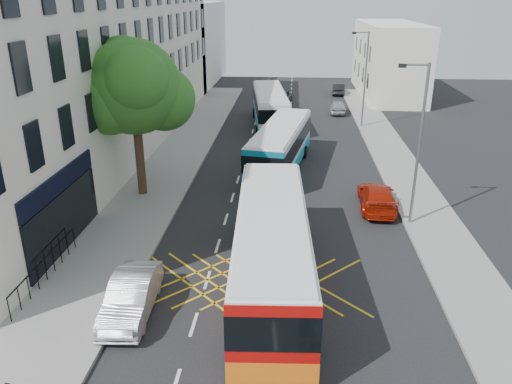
% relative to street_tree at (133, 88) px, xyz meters
% --- Properties ---
extents(pavement_left, '(5.00, 70.00, 0.15)m').
position_rel_street_tree_xyz_m(pavement_left, '(0.01, 0.03, -6.22)').
color(pavement_left, gray).
rests_on(pavement_left, ground).
extents(pavement_right, '(3.00, 70.00, 0.15)m').
position_rel_street_tree_xyz_m(pavement_right, '(16.01, 0.03, -6.22)').
color(pavement_right, gray).
rests_on(pavement_right, ground).
extents(terrace_main, '(8.30, 45.00, 13.50)m').
position_rel_street_tree_xyz_m(terrace_main, '(-5.49, 9.52, 0.46)').
color(terrace_main, beige).
rests_on(terrace_main, ground).
extents(terrace_far, '(8.00, 20.00, 10.00)m').
position_rel_street_tree_xyz_m(terrace_far, '(-5.49, 40.03, -1.29)').
color(terrace_far, silver).
rests_on(terrace_far, ground).
extents(building_right, '(6.00, 18.00, 8.00)m').
position_rel_street_tree_xyz_m(building_right, '(19.51, 33.03, -2.29)').
color(building_right, silver).
rests_on(building_right, ground).
extents(street_tree, '(6.30, 5.70, 8.80)m').
position_rel_street_tree_xyz_m(street_tree, '(0.00, 0.00, 0.00)').
color(street_tree, '#382619').
rests_on(street_tree, pavement_left).
extents(lamp_near, '(1.45, 0.15, 8.00)m').
position_rel_street_tree_xyz_m(lamp_near, '(14.71, -2.97, -1.68)').
color(lamp_near, slate).
rests_on(lamp_near, pavement_right).
extents(lamp_far, '(1.45, 0.15, 8.00)m').
position_rel_street_tree_xyz_m(lamp_far, '(14.71, 17.03, -1.68)').
color(lamp_far, slate).
rests_on(lamp_far, pavement_right).
extents(railings, '(0.08, 5.60, 1.14)m').
position_rel_street_tree_xyz_m(railings, '(-1.19, -9.67, -5.57)').
color(railings, black).
rests_on(railings, pavement_left).
extents(bus_near, '(3.36, 11.97, 3.33)m').
position_rel_street_tree_xyz_m(bus_near, '(7.99, -9.31, -4.54)').
color(bus_near, silver).
rests_on(bus_near, ground).
extents(bus_mid, '(4.25, 11.05, 3.03)m').
position_rel_street_tree_xyz_m(bus_mid, '(7.94, 5.22, -4.70)').
color(bus_mid, silver).
rests_on(bus_mid, ground).
extents(bus_far, '(3.84, 11.41, 3.15)m').
position_rel_street_tree_xyz_m(bus_far, '(6.69, 17.20, -4.64)').
color(bus_far, silver).
rests_on(bus_far, ground).
extents(parked_car_silver, '(1.71, 4.38, 1.42)m').
position_rel_street_tree_xyz_m(parked_car_silver, '(2.91, -11.42, -5.58)').
color(parked_car_silver, '#A8AAB0').
rests_on(parked_car_silver, ground).
extents(red_hatchback, '(2.11, 4.73, 1.35)m').
position_rel_street_tree_xyz_m(red_hatchback, '(13.43, -0.90, -5.62)').
color(red_hatchback, '#AD1B07').
rests_on(red_hatchback, ground).
extents(distant_car_grey, '(2.43, 4.46, 1.19)m').
position_rel_street_tree_xyz_m(distant_car_grey, '(7.48, 27.26, -5.70)').
color(distant_car_grey, '#43474C').
rests_on(distant_car_grey, ground).
extents(distant_car_silver, '(1.75, 3.87, 1.29)m').
position_rel_street_tree_xyz_m(distant_car_silver, '(13.17, 22.61, -5.65)').
color(distant_car_silver, '#9C9EA4').
rests_on(distant_car_silver, ground).
extents(distant_car_dark, '(1.62, 3.99, 1.29)m').
position_rel_street_tree_xyz_m(distant_car_dark, '(14.01, 32.61, -5.65)').
color(distant_car_dark, black).
rests_on(distant_car_dark, ground).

